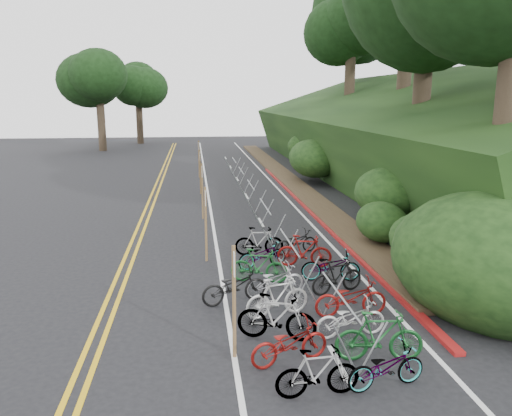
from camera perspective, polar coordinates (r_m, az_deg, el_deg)
The scene contains 11 objects.
ground at distance 12.14m, azimuth -7.90°, elevation -13.57°, with size 120.00×120.00×0.00m, color black.
road_markings at distance 21.67m, azimuth -5.94°, elevation -1.76°, with size 7.47×80.00×0.01m.
red_curb at distance 24.13m, azimuth 6.07°, elevation -0.19°, with size 0.25×28.00×0.10m, color maroon.
embankment at distance 32.64m, azimuth 15.92°, elevation 7.18°, with size 14.30×48.14×9.11m.
tree_cluster at distance 34.81m, azimuth 9.53°, elevation 22.21°, with size 32.28×53.90×18.08m.
bike_rack_front at distance 11.29m, azimuth 9.54°, elevation -11.13°, with size 1.12×2.93×1.12m.
bike_racks_rest at distance 24.48m, azimuth -0.59°, elevation 1.99°, with size 1.14×23.00×1.17m.
signpost_near at distance 10.31m, azimuth -2.53°, elevation -9.84°, with size 0.08×0.40×2.43m.
signposts_rest at distance 25.22m, azimuth -6.29°, elevation 3.55°, with size 0.08×18.40×2.50m.
bike_front at distance 13.27m, azimuth -2.50°, elevation -8.91°, with size 1.79×0.62×0.94m, color black.
bike_valet at distance 13.21m, azimuth 5.73°, elevation -9.02°, with size 3.13×10.09×1.09m.
Camera 1 is at (0.28, -10.91, 5.30)m, focal length 35.00 mm.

